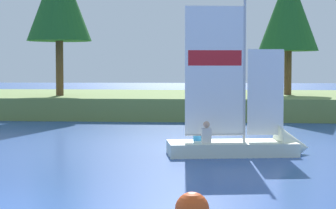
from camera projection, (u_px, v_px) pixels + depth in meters
name	position (u px, v px, depth m)	size (l,w,h in m)	color
shore_bank	(145.00, 103.00, 38.07)	(80.00, 13.29, 1.13)	olive
shoreline_tree_centre	(289.00, 11.00, 35.93)	(3.36, 3.36, 7.03)	brown
sailboat	(256.00, 142.00, 19.64)	(4.53, 2.19, 5.42)	silver
channel_buoy	(192.00, 209.00, 10.77)	(0.58, 0.58, 0.58)	#E54C19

